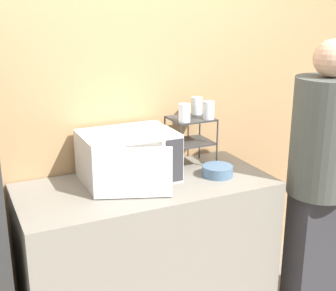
% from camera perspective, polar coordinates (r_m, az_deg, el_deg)
% --- Properties ---
extents(wall_back, '(8.00, 0.06, 2.60)m').
position_cam_1_polar(wall_back, '(3.02, -5.64, 5.22)').
color(wall_back, tan).
rests_on(wall_back, ground_plane).
extents(counter, '(1.51, 0.70, 0.89)m').
position_cam_1_polar(counter, '(2.98, -2.55, -12.57)').
color(counter, gray).
rests_on(counter, ground_plane).
extents(microwave, '(0.56, 0.58, 0.29)m').
position_cam_1_polar(microwave, '(2.80, -4.86, -1.37)').
color(microwave, silver).
rests_on(microwave, counter).
extents(dish_rack, '(0.27, 0.24, 0.32)m').
position_cam_1_polar(dish_rack, '(3.02, 2.78, 1.74)').
color(dish_rack, '#333333').
rests_on(dish_rack, counter).
extents(glass_front_left, '(0.07, 0.07, 0.11)m').
position_cam_1_polar(glass_front_left, '(2.87, 2.02, 3.99)').
color(glass_front_left, silver).
rests_on(glass_front_left, dish_rack).
extents(glass_back_right, '(0.07, 0.07, 0.11)m').
position_cam_1_polar(glass_back_right, '(3.08, 3.52, 4.89)').
color(glass_back_right, silver).
rests_on(glass_back_right, dish_rack).
extents(glass_front_right, '(0.07, 0.07, 0.11)m').
position_cam_1_polar(glass_front_right, '(2.96, 4.97, 4.32)').
color(glass_front_right, silver).
rests_on(glass_front_right, dish_rack).
extents(bowl, '(0.19, 0.19, 0.06)m').
position_cam_1_polar(bowl, '(2.91, 6.05, -3.10)').
color(bowl, slate).
rests_on(bowl, counter).
extents(person, '(0.40, 0.40, 1.72)m').
position_cam_1_polar(person, '(3.02, 18.23, -2.38)').
color(person, '#2D2D33').
rests_on(person, ground_plane).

